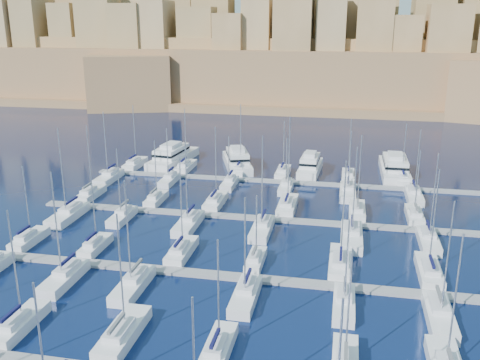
% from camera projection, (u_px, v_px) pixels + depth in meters
% --- Properties ---
extents(ground, '(600.00, 600.00, 0.00)m').
position_uv_depth(ground, '(263.00, 244.00, 82.15)').
color(ground, black).
rests_on(ground, ground).
extents(pontoon_mid_near, '(84.00, 2.00, 0.40)m').
position_uv_depth(pontoon_mid_near, '(249.00, 278.00, 70.84)').
color(pontoon_mid_near, slate).
rests_on(pontoon_mid_near, ground).
extents(pontoon_mid_far, '(84.00, 2.00, 0.40)m').
position_uv_depth(pontoon_mid_far, '(272.00, 219.00, 91.47)').
color(pontoon_mid_far, slate).
rests_on(pontoon_mid_far, ground).
extents(pontoon_far, '(84.00, 2.00, 0.40)m').
position_uv_depth(pontoon_far, '(287.00, 182.00, 112.09)').
color(pontoon_far, slate).
rests_on(pontoon_far, ground).
extents(sailboat_1, '(2.64, 8.80, 14.27)m').
position_uv_depth(sailboat_1, '(19.00, 324.00, 59.33)').
color(sailboat_1, silver).
rests_on(sailboat_1, ground).
extents(sailboat_2, '(2.96, 9.85, 14.57)m').
position_uv_depth(sailboat_2, '(123.00, 333.00, 57.54)').
color(sailboat_2, silver).
rests_on(sailboat_2, ground).
extents(sailboat_3, '(2.54, 8.46, 12.95)m').
position_uv_depth(sailboat_3, '(218.00, 349.00, 54.89)').
color(sailboat_3, silver).
rests_on(sailboat_3, ground).
extents(sailboat_12, '(2.45, 8.16, 12.54)m').
position_uv_depth(sailboat_12, '(29.00, 239.00, 82.00)').
color(sailboat_12, silver).
rests_on(sailboat_12, ground).
extents(sailboat_13, '(2.29, 7.64, 10.58)m').
position_uv_depth(sailboat_13, '(95.00, 246.00, 79.68)').
color(sailboat_13, silver).
rests_on(sailboat_13, ground).
extents(sailboat_14, '(2.71, 9.02, 15.02)m').
position_uv_depth(sailboat_14, '(182.00, 251.00, 77.81)').
color(sailboat_14, silver).
rests_on(sailboat_14, ground).
extents(sailboat_15, '(2.18, 7.28, 10.44)m').
position_uv_depth(sailboat_15, '(256.00, 260.00, 74.94)').
color(sailboat_15, silver).
rests_on(sailboat_15, ground).
extents(sailboat_16, '(3.05, 10.18, 15.52)m').
position_uv_depth(sailboat_16, '(340.00, 263.00, 74.05)').
color(sailboat_16, silver).
rests_on(sailboat_16, ground).
extents(sailboat_17, '(2.90, 9.68, 15.13)m').
position_uv_depth(sailboat_17, '(429.00, 271.00, 71.61)').
color(sailboat_17, silver).
rests_on(sailboat_17, ground).
extents(sailboat_19, '(2.81, 9.38, 15.61)m').
position_uv_depth(sailboat_19, '(64.00, 277.00, 69.89)').
color(sailboat_19, silver).
rests_on(sailboat_19, ground).
extents(sailboat_20, '(2.84, 9.45, 15.12)m').
position_uv_depth(sailboat_20, '(133.00, 284.00, 68.06)').
color(sailboat_20, silver).
rests_on(sailboat_20, ground).
extents(sailboat_21, '(2.76, 9.21, 13.87)m').
position_uv_depth(sailboat_21, '(246.00, 295.00, 65.42)').
color(sailboat_21, silver).
rests_on(sailboat_21, ground).
extents(sailboat_22, '(2.55, 8.49, 12.04)m').
position_uv_depth(sailboat_22, '(344.00, 304.00, 63.53)').
color(sailboat_22, silver).
rests_on(sailboat_22, ground).
extents(sailboat_23, '(2.89, 9.64, 15.10)m').
position_uv_depth(sailboat_23, '(439.00, 315.00, 60.97)').
color(sailboat_23, silver).
rests_on(sailboat_23, ground).
extents(sailboat_24, '(2.59, 8.63, 14.30)m').
position_uv_depth(sailboat_24, '(91.00, 194.00, 102.98)').
color(sailboat_24, silver).
rests_on(sailboat_24, ground).
extents(sailboat_25, '(2.37, 7.89, 12.10)m').
position_uv_depth(sailboat_25, '(156.00, 199.00, 100.13)').
color(sailboat_25, silver).
rests_on(sailboat_25, ground).
extents(sailboat_26, '(2.83, 9.44, 14.94)m').
position_uv_depth(sailboat_26, '(215.00, 201.00, 98.70)').
color(sailboat_26, silver).
rests_on(sailboat_26, ground).
extents(sailboat_27, '(3.06, 10.21, 17.19)m').
position_uv_depth(sailboat_27, '(287.00, 205.00, 96.55)').
color(sailboat_27, silver).
rests_on(sailboat_27, ground).
extents(sailboat_28, '(2.77, 9.23, 14.51)m').
position_uv_depth(sailboat_28, '(357.00, 211.00, 93.78)').
color(sailboat_28, silver).
rests_on(sailboat_28, ground).
extents(sailboat_29, '(2.62, 8.73, 12.38)m').
position_uv_depth(sailboat_29, '(414.00, 215.00, 91.73)').
color(sailboat_29, silver).
rests_on(sailboat_29, ground).
extents(sailboat_30, '(3.15, 10.50, 16.41)m').
position_uv_depth(sailboat_30, '(68.00, 214.00, 92.08)').
color(sailboat_30, silver).
rests_on(sailboat_30, ground).
extents(sailboat_31, '(2.45, 8.18, 13.04)m').
position_uv_depth(sailboat_31, '(122.00, 216.00, 91.38)').
color(sailboat_31, silver).
rests_on(sailboat_31, ground).
extents(sailboat_32, '(2.98, 9.95, 14.77)m').
position_uv_depth(sailboat_32, '(189.00, 223.00, 88.29)').
color(sailboat_32, silver).
rests_on(sailboat_32, ground).
extents(sailboat_33, '(2.91, 9.72, 16.39)m').
position_uv_depth(sailboat_33, '(262.00, 228.00, 86.08)').
color(sailboat_33, silver).
rests_on(sailboat_33, ground).
extents(sailboat_34, '(3.29, 10.96, 15.54)m').
position_uv_depth(sailboat_34, '(351.00, 236.00, 82.84)').
color(sailboat_34, silver).
rests_on(sailboat_34, ground).
extents(sailboat_35, '(2.78, 9.26, 14.90)m').
position_uv_depth(sailboat_35, '(428.00, 240.00, 81.46)').
color(sailboat_35, silver).
rests_on(sailboat_35, ground).
extents(sailboat_36, '(2.82, 9.39, 14.61)m').
position_uv_depth(sailboat_36, '(135.00, 164.00, 123.95)').
color(sailboat_36, silver).
rests_on(sailboat_36, ground).
extents(sailboat_37, '(2.77, 9.24, 14.20)m').
position_uv_depth(sailboat_37, '(186.00, 167.00, 121.58)').
color(sailboat_37, silver).
rests_on(sailboat_37, ground).
extents(sailboat_38, '(2.68, 8.94, 15.62)m').
position_uv_depth(sailboat_38, '(240.00, 170.00, 119.04)').
color(sailboat_38, silver).
rests_on(sailboat_38, ground).
extents(sailboat_39, '(2.69, 8.96, 12.31)m').
position_uv_depth(sailboat_39, '(283.00, 172.00, 117.26)').
color(sailboat_39, silver).
rests_on(sailboat_39, ground).
extents(sailboat_40, '(2.63, 8.77, 13.43)m').
position_uv_depth(sailboat_40, '(348.00, 176.00, 114.52)').
color(sailboat_40, silver).
rests_on(sailboat_40, ground).
extents(sailboat_41, '(2.54, 8.46, 12.77)m').
position_uv_depth(sailboat_41, '(402.00, 179.00, 112.28)').
color(sailboat_41, silver).
rests_on(sailboat_41, ground).
extents(sailboat_42, '(2.92, 9.75, 15.16)m').
position_uv_depth(sailboat_42, '(109.00, 177.00, 113.56)').
color(sailboat_42, silver).
rests_on(sailboat_42, ground).
extents(sailboat_43, '(2.44, 8.14, 12.11)m').
position_uv_depth(sailboat_43, '(169.00, 180.00, 111.84)').
color(sailboat_43, silver).
rests_on(sailboat_43, ground).
extents(sailboat_44, '(2.40, 8.01, 10.99)m').
position_uv_depth(sailboat_44, '(230.00, 183.00, 109.47)').
color(sailboat_44, silver).
rests_on(sailboat_44, ground).
extents(sailboat_45, '(2.50, 8.34, 11.15)m').
position_uv_depth(sailboat_45, '(286.00, 187.00, 107.12)').
color(sailboat_45, silver).
rests_on(sailboat_45, ground).
extents(sailboat_46, '(3.05, 10.18, 13.33)m').
position_uv_depth(sailboat_46, '(348.00, 192.00, 103.97)').
color(sailboat_46, silver).
rests_on(sailboat_46, ground).
extents(sailboat_47, '(2.86, 9.54, 13.99)m').
position_uv_depth(sailboat_47, '(414.00, 196.00, 101.93)').
color(sailboat_47, silver).
rests_on(sailboat_47, ground).
extents(motor_yacht_a, '(7.76, 19.40, 5.25)m').
position_uv_depth(motor_yacht_a, '(172.00, 156.00, 126.94)').
color(motor_yacht_a, silver).
rests_on(motor_yacht_a, ground).
extents(motor_yacht_b, '(10.27, 17.67, 5.25)m').
position_uv_depth(motor_yacht_b, '(237.00, 160.00, 123.08)').
color(motor_yacht_b, silver).
rests_on(motor_yacht_b, ground).
extents(motor_yacht_c, '(4.97, 14.30, 5.25)m').
position_uv_depth(motor_yacht_c, '(310.00, 166.00, 118.61)').
color(motor_yacht_c, silver).
rests_on(motor_yacht_c, ground).
extents(motor_yacht_d, '(5.78, 18.88, 5.25)m').
position_uv_depth(motor_yacht_d, '(394.00, 167.00, 117.30)').
color(motor_yacht_d, silver).
rests_on(motor_yacht_d, ground).
extents(fortified_city, '(460.00, 108.95, 59.52)m').
position_uv_depth(fortified_city, '(321.00, 63.00, 223.44)').
color(fortified_city, brown).
rests_on(fortified_city, ground).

